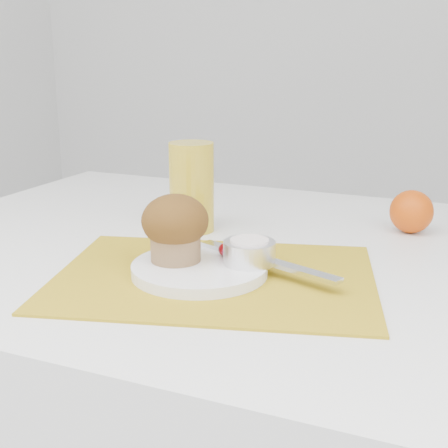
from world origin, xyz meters
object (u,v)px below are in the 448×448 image
at_px(orange, 411,212).
at_px(juice_glass, 192,187).
at_px(plate, 200,269).
at_px(muffin, 175,227).

bearing_deg(orange, juice_glass, -158.82).
distance_m(plate, juice_glass, 0.22).
height_order(orange, muffin, muffin).
height_order(plate, orange, orange).
height_order(orange, juice_glass, juice_glass).
xyz_separation_m(orange, muffin, (-0.26, -0.31, 0.03)).
relative_size(juice_glass, muffin, 1.62).
xyz_separation_m(plate, juice_glass, (-0.10, 0.19, 0.06)).
distance_m(orange, juice_glass, 0.35).
bearing_deg(plate, muffin, 178.57).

